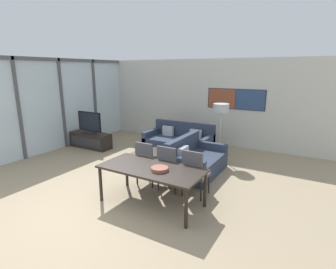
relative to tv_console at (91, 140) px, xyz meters
name	(u,v)px	position (x,y,z in m)	size (l,w,h in m)	color
ground_plane	(71,216)	(2.77, -3.14, -0.24)	(24.00, 24.00, 0.00)	#9E896B
wall_back	(202,102)	(2.81, 2.45, 1.16)	(8.17, 0.09, 2.80)	silver
window_wall_left	(61,100)	(-0.80, -0.34, 1.29)	(0.07, 5.59, 2.80)	silver
area_rug	(158,163)	(2.68, -0.20, -0.24)	(2.42, 2.10, 0.01)	#706051
tv_console	(91,140)	(0.00, 0.00, 0.00)	(1.42, 0.49, 0.49)	black
television	(89,123)	(0.00, 0.00, 0.57)	(0.94, 0.20, 0.68)	#2D2D33
sofa_main	(179,143)	(2.68, 1.05, 0.03)	(2.01, 0.97, 0.87)	#2D384C
sofa_side	(194,162)	(3.79, -0.27, 0.03)	(0.97, 1.60, 0.87)	#2D384C
coffee_table	(158,154)	(2.68, -0.20, 0.01)	(0.82, 0.82, 0.34)	black
dining_table	(151,171)	(3.74, -2.07, 0.41)	(1.93, 0.90, 0.72)	black
dining_chair_left	(147,161)	(3.18, -1.39, 0.28)	(0.46, 0.46, 0.97)	#4C4C51
dining_chair_centre	(169,166)	(3.74, -1.41, 0.28)	(0.46, 0.46, 0.97)	#4C4C51
dining_chair_right	(194,171)	(4.30, -1.41, 0.28)	(0.46, 0.46, 0.97)	#4C4C51
fruit_bowl	(160,169)	(3.95, -2.12, 0.51)	(0.31, 0.31, 0.06)	#995642
floor_lamp	(221,111)	(3.94, 1.08, 1.12)	(0.43, 0.43, 1.55)	#2D2D33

